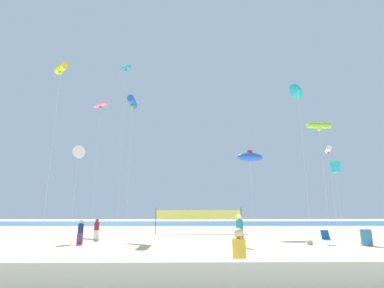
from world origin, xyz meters
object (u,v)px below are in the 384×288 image
(beachgoer_maroon_shirt, at_px, (97,228))
(kite_white_delta, at_px, (78,152))
(folding_beach_chair, at_px, (326,237))
(beachgoer_teal_shirt, at_px, (240,229))
(trash_barrel, at_px, (366,237))
(beachgoer_navy_shirt, at_px, (81,231))
(kite_white_tube, at_px, (328,150))
(kite_cyan_delta, at_px, (298,91))
(kite_lime_tube, at_px, (319,126))
(kite_cyan_tube, at_px, (126,68))
(kite_blue_inflatable, at_px, (250,157))
(mother_figure, at_px, (239,257))
(beach_handbag, at_px, (310,243))
(kite_yellow_tube, at_px, (61,69))
(kite_blue_tube, at_px, (132,102))
(volleyball_net, at_px, (199,216))
(kite_cyan_box, at_px, (335,167))
(kite_pink_tube, at_px, (101,105))
(toddler_figure, at_px, (258,274))

(beachgoer_maroon_shirt, xyz_separation_m, kite_white_delta, (-2.67, 2.07, 6.19))
(beachgoer_maroon_shirt, relative_size, folding_beach_chair, 1.74)
(beachgoer_teal_shirt, bearing_deg, trash_barrel, 57.21)
(beachgoer_navy_shirt, relative_size, kite_white_tube, 0.21)
(beachgoer_maroon_shirt, height_order, kite_cyan_delta, kite_cyan_delta)
(beachgoer_navy_shirt, bearing_deg, kite_lime_tube, 86.25)
(kite_white_tube, relative_size, kite_lime_tube, 0.70)
(beachgoer_teal_shirt, xyz_separation_m, kite_white_delta, (-12.57, 6.18, 6.01))
(beachgoer_maroon_shirt, relative_size, kite_white_delta, 0.20)
(folding_beach_chair, distance_m, kite_cyan_tube, 32.04)
(kite_white_tube, height_order, kite_blue_inflatable, kite_blue_inflatable)
(mother_figure, distance_m, kite_cyan_tube, 35.83)
(beach_handbag, bearing_deg, kite_yellow_tube, 175.22)
(beachgoer_teal_shirt, height_order, kite_yellow_tube, kite_yellow_tube)
(mother_figure, height_order, kite_blue_inflatable, kite_blue_inflatable)
(beach_handbag, distance_m, kite_blue_tube, 20.75)
(kite_white_tube, distance_m, kite_white_delta, 21.73)
(beachgoer_navy_shirt, distance_m, kite_cyan_delta, 19.40)
(volleyball_net, bearing_deg, kite_cyan_delta, -40.34)
(mother_figure, xyz_separation_m, kite_cyan_box, (14.46, 21.88, 5.83))
(kite_blue_tube, distance_m, kite_blue_inflatable, 13.21)
(beachgoer_navy_shirt, bearing_deg, kite_yellow_tube, -132.53)
(kite_cyan_box, distance_m, kite_blue_inflatable, 10.77)
(kite_pink_tube, distance_m, kite_lime_tube, 26.10)
(kite_cyan_delta, bearing_deg, kite_cyan_tube, 140.54)
(kite_cyan_box, relative_size, kite_lime_tube, 0.68)
(beachgoer_navy_shirt, height_order, kite_cyan_delta, kite_cyan_delta)
(mother_figure, xyz_separation_m, kite_lime_tube, (11.81, 19.10, 9.58))
(mother_figure, xyz_separation_m, volleyball_net, (-0.29, 20.02, 0.77))
(kite_white_delta, bearing_deg, kite_cyan_delta, -8.10)
(kite_blue_inflatable, bearing_deg, kite_blue_tube, 171.37)
(beachgoer_navy_shirt, relative_size, kite_blue_inflatable, 0.20)
(beachgoer_maroon_shirt, xyz_separation_m, kite_cyan_box, (22.59, 8.01, 5.87))
(volleyball_net, distance_m, kite_cyan_tube, 23.18)
(kite_blue_tube, distance_m, kite_white_delta, 8.00)
(kite_blue_tube, bearing_deg, toddler_figure, -68.73)
(kite_cyan_tube, distance_m, kite_pink_tube, 6.46)
(kite_white_delta, distance_m, kite_yellow_tube, 6.95)
(toddler_figure, relative_size, trash_barrel, 0.80)
(kite_cyan_delta, bearing_deg, kite_cyan_box, 51.24)
(beachgoer_navy_shirt, height_order, volleyball_net, volleyball_net)
(kite_white_delta, bearing_deg, kite_blue_inflatable, 7.35)
(mother_figure, xyz_separation_m, kite_cyan_delta, (7.59, 13.33, 10.79))
(kite_cyan_box, distance_m, kite_lime_tube, 5.36)
(beachgoer_maroon_shirt, bearing_deg, beachgoer_navy_shirt, 134.00)
(folding_beach_chair, xyz_separation_m, kite_blue_inflatable, (-2.99, 7.30, 6.52))
(folding_beach_chair, relative_size, volleyball_net, 0.11)
(beachgoer_teal_shirt, bearing_deg, kite_cyan_tube, 177.90)
(kite_white_delta, bearing_deg, mother_figure, -55.88)
(beachgoer_maroon_shirt, xyz_separation_m, kite_cyan_delta, (15.72, -0.54, 10.84))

